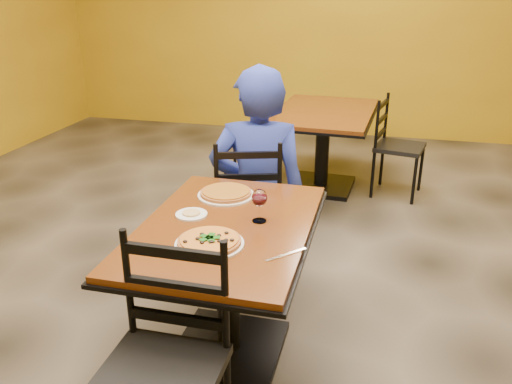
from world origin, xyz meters
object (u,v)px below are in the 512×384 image
(wine_glass, at_px, (259,204))
(plate_main, at_px, (209,244))
(table_second, at_px, (323,131))
(table_main, at_px, (227,259))
(pizza_far, at_px, (226,192))
(chair_main_near, at_px, (159,377))
(chair_second_left, at_px, (250,133))
(chair_second_right, at_px, (400,148))
(plate_far, at_px, (226,195))
(diner, at_px, (258,168))
(chair_main_far, at_px, (247,204))
(pizza_main, at_px, (209,241))
(side_plate, at_px, (191,214))

(wine_glass, bearing_deg, plate_main, -117.88)
(table_second, distance_m, wine_glass, 2.46)
(table_main, distance_m, pizza_far, 0.42)
(wine_glass, bearing_deg, chair_main_near, -101.21)
(chair_second_left, height_order, chair_second_right, chair_second_left)
(chair_main_near, relative_size, plate_far, 3.14)
(plate_far, bearing_deg, diner, 88.40)
(pizza_far, bearing_deg, chair_main_far, 93.04)
(diner, distance_m, pizza_far, 0.67)
(pizza_far, bearing_deg, pizza_main, -80.19)
(table_main, distance_m, plate_main, 0.30)
(chair_second_right, distance_m, pizza_main, 2.89)
(chair_second_right, height_order, diner, diner)
(table_main, height_order, chair_second_left, chair_second_left)
(pizza_main, bearing_deg, plate_main, 0.00)
(chair_second_left, bearing_deg, plate_main, 7.38)
(chair_second_right, height_order, plate_main, chair_second_right)
(pizza_far, bearing_deg, chair_second_left, 101.28)
(pizza_main, distance_m, pizza_far, 0.58)
(pizza_far, bearing_deg, table_second, 83.03)
(chair_second_right, xyz_separation_m, wine_glass, (-0.71, -2.44, 0.39))
(chair_second_left, bearing_deg, chair_second_right, 86.40)
(table_second, distance_m, chair_second_right, 0.71)
(diner, xyz_separation_m, side_plate, (-0.11, -0.95, 0.07))
(side_plate, height_order, wine_glass, wine_glass)
(table_main, distance_m, chair_main_far, 0.90)
(diner, bearing_deg, table_main, 83.41)
(plate_far, distance_m, pizza_far, 0.02)
(table_second, height_order, plate_main, plate_main)
(chair_main_near, relative_size, plate_main, 3.14)
(table_main, bearing_deg, chair_second_right, 71.21)
(table_main, bearing_deg, diner, 95.03)
(table_main, distance_m, pizza_main, 0.31)
(table_second, height_order, pizza_main, pizza_main)
(plate_main, distance_m, pizza_main, 0.02)
(wine_glass, bearing_deg, table_second, 89.74)
(table_main, xyz_separation_m, plate_main, (-0.01, -0.22, 0.20))
(table_main, xyz_separation_m, pizza_far, (-0.11, 0.35, 0.21))
(chair_main_far, height_order, chair_second_right, chair_main_far)
(table_main, relative_size, plate_far, 3.97)
(diner, relative_size, plate_main, 4.42)
(chair_main_near, distance_m, chair_second_right, 3.41)
(chair_main_far, distance_m, chair_second_right, 1.91)
(chair_main_near, distance_m, diner, 1.80)
(table_second, relative_size, chair_second_right, 1.52)
(chair_second_left, distance_m, plate_far, 2.23)
(chair_main_near, distance_m, plate_far, 1.16)
(chair_second_left, relative_size, diner, 0.72)
(pizza_main, bearing_deg, side_plate, 124.35)
(pizza_main, bearing_deg, chair_main_near, -91.39)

